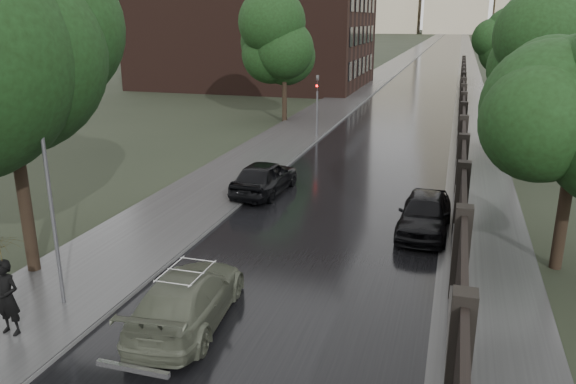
{
  "coord_description": "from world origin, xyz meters",
  "views": [
    {
      "loc": [
        4.15,
        -9.59,
        7.37
      ],
      "look_at": [
        -1.3,
        8.57,
        1.5
      ],
      "focal_mm": 35.0,
      "sensor_mm": 36.0,
      "label": 1
    }
  ],
  "objects": [
    {
      "name": "ground",
      "position": [
        0.0,
        0.0,
        0.0
      ],
      "size": [
        800.0,
        800.0,
        0.0
      ],
      "primitive_type": "plane",
      "color": "black",
      "rests_on": "ground"
    },
    {
      "name": "traffic_light",
      "position": [
        -4.3,
        24.99,
        2.4
      ],
      "size": [
        0.16,
        0.32,
        4.0
      ],
      "color": "#59595E",
      "rests_on": "ground"
    },
    {
      "name": "car_right_near",
      "position": [
        3.4,
        9.87,
        0.73
      ],
      "size": [
        1.87,
        4.35,
        1.47
      ],
      "primitive_type": "imported",
      "rotation": [
        0.0,
        0.0,
        -0.03
      ],
      "color": "black",
      "rests_on": "ground"
    },
    {
      "name": "verge_right",
      "position": [
        5.5,
        190.0,
        0.04
      ],
      "size": [
        3.0,
        420.0,
        0.08
      ],
      "primitive_type": "cube",
      "color": "#2D2D2D",
      "rests_on": "ground"
    },
    {
      "name": "tree_left_far",
      "position": [
        -8.0,
        30.0,
        5.24
      ],
      "size": [
        4.25,
        4.25,
        7.39
      ],
      "color": "black",
      "rests_on": "ground"
    },
    {
      "name": "pedestrian_umbrella",
      "position": [
        -5.6,
        -0.13,
        2.1
      ],
      "size": [
        1.13,
        1.15,
        2.92
      ],
      "rotation": [
        0.0,
        0.0,
        -0.04
      ],
      "color": "black",
      "rests_on": "sidewalk_left"
    },
    {
      "name": "lamp_post",
      "position": [
        -5.4,
        1.5,
        2.67
      ],
      "size": [
        0.25,
        0.12,
        5.11
      ],
      "color": "#59595E",
      "rests_on": "ground"
    },
    {
      "name": "tree_right_c",
      "position": [
        7.5,
        40.0,
        4.95
      ],
      "size": [
        4.08,
        4.08,
        7.01
      ],
      "color": "black",
      "rests_on": "ground"
    },
    {
      "name": "tree_left_near",
      "position": [
        -7.6,
        3.0,
        6.42
      ],
      "size": [
        5.44,
        5.44,
        9.16
      ],
      "color": "black",
      "rests_on": "ground"
    },
    {
      "name": "volga_sedan",
      "position": [
        -1.89,
        1.76,
        0.69
      ],
      "size": [
        2.41,
        4.93,
        1.38
      ],
      "primitive_type": "imported",
      "rotation": [
        0.0,
        0.0,
        3.24
      ],
      "color": "#4B5040",
      "rests_on": "ground"
    },
    {
      "name": "tree_right_b",
      "position": [
        7.5,
        22.0,
        4.95
      ],
      "size": [
        4.08,
        4.08,
        7.01
      ],
      "color": "black",
      "rests_on": "ground"
    },
    {
      "name": "hatchback_left",
      "position": [
        -3.6,
        12.69,
        0.76
      ],
      "size": [
        2.06,
        4.54,
        1.51
      ],
      "primitive_type": "imported",
      "rotation": [
        0.0,
        0.0,
        3.08
      ],
      "color": "black",
      "rests_on": "ground"
    },
    {
      "name": "fence_right",
      "position": [
        4.6,
        32.01,
        1.01
      ],
      "size": [
        0.45,
        75.72,
        2.7
      ],
      "color": "#383533",
      "rests_on": "ground"
    },
    {
      "name": "sidewalk_left",
      "position": [
        -6.0,
        190.0,
        0.08
      ],
      "size": [
        4.0,
        420.0,
        0.16
      ],
      "primitive_type": "cube",
      "color": "#2D2D2D",
      "rests_on": "ground"
    },
    {
      "name": "road",
      "position": [
        0.0,
        190.0,
        0.01
      ],
      "size": [
        8.0,
        420.0,
        0.02
      ],
      "primitive_type": "cube",
      "color": "black",
      "rests_on": "ground"
    }
  ]
}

